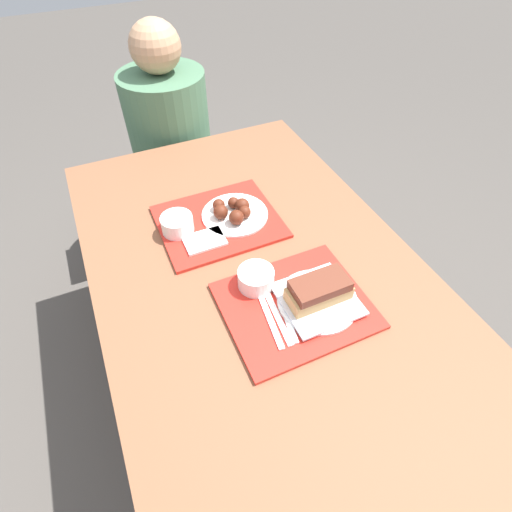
{
  "coord_description": "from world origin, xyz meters",
  "views": [
    {
      "loc": [
        -0.33,
        -0.7,
        1.64
      ],
      "look_at": [
        -0.0,
        0.03,
        0.79
      ],
      "focal_mm": 28.0,
      "sensor_mm": 36.0,
      "label": 1
    }
  ],
  "objects_px": {
    "bowl_coleslaw_near": "(256,278)",
    "brisket_sandwich_plate": "(318,295)",
    "bowl_coleslaw_far": "(177,223)",
    "wings_plate_far": "(234,212)",
    "person_seated_across": "(167,121)",
    "tray_near": "(295,305)",
    "tray_far": "(219,222)"
  },
  "relations": [
    {
      "from": "tray_far",
      "to": "person_seated_across",
      "type": "bearing_deg",
      "value": 87.6
    },
    {
      "from": "bowl_coleslaw_near",
      "to": "person_seated_across",
      "type": "distance_m",
      "value": 1.06
    },
    {
      "from": "bowl_coleslaw_far",
      "to": "wings_plate_far",
      "type": "relative_size",
      "value": 0.46
    },
    {
      "from": "tray_near",
      "to": "tray_far",
      "type": "bearing_deg",
      "value": 99.74
    },
    {
      "from": "bowl_coleslaw_near",
      "to": "person_seated_across",
      "type": "height_order",
      "value": "person_seated_across"
    },
    {
      "from": "tray_near",
      "to": "person_seated_across",
      "type": "distance_m",
      "value": 1.16
    },
    {
      "from": "bowl_coleslaw_far",
      "to": "wings_plate_far",
      "type": "distance_m",
      "value": 0.19
    },
    {
      "from": "bowl_coleslaw_near",
      "to": "wings_plate_far",
      "type": "bearing_deg",
      "value": 79.85
    },
    {
      "from": "bowl_coleslaw_far",
      "to": "wings_plate_far",
      "type": "height_order",
      "value": "wings_plate_far"
    },
    {
      "from": "tray_near",
      "to": "bowl_coleslaw_near",
      "type": "xyz_separation_m",
      "value": [
        -0.07,
        0.11,
        0.04
      ]
    },
    {
      "from": "tray_near",
      "to": "bowl_coleslaw_far",
      "type": "distance_m",
      "value": 0.46
    },
    {
      "from": "wings_plate_far",
      "to": "person_seated_across",
      "type": "xyz_separation_m",
      "value": [
        -0.02,
        0.76,
        -0.04
      ]
    },
    {
      "from": "person_seated_across",
      "to": "bowl_coleslaw_near",
      "type": "bearing_deg",
      "value": -91.73
    },
    {
      "from": "tray_near",
      "to": "bowl_coleslaw_near",
      "type": "height_order",
      "value": "bowl_coleslaw_near"
    },
    {
      "from": "wings_plate_far",
      "to": "brisket_sandwich_plate",
      "type": "bearing_deg",
      "value": -79.97
    },
    {
      "from": "bowl_coleslaw_far",
      "to": "person_seated_across",
      "type": "relative_size",
      "value": 0.14
    },
    {
      "from": "bowl_coleslaw_near",
      "to": "brisket_sandwich_plate",
      "type": "height_order",
      "value": "brisket_sandwich_plate"
    },
    {
      "from": "bowl_coleslaw_near",
      "to": "person_seated_across",
      "type": "bearing_deg",
      "value": 88.27
    },
    {
      "from": "bowl_coleslaw_near",
      "to": "brisket_sandwich_plate",
      "type": "bearing_deg",
      "value": -43.79
    },
    {
      "from": "bowl_coleslaw_far",
      "to": "person_seated_across",
      "type": "distance_m",
      "value": 0.77
    },
    {
      "from": "bowl_coleslaw_far",
      "to": "brisket_sandwich_plate",
      "type": "bearing_deg",
      "value": -58.62
    },
    {
      "from": "brisket_sandwich_plate",
      "to": "wings_plate_far",
      "type": "height_order",
      "value": "brisket_sandwich_plate"
    },
    {
      "from": "tray_near",
      "to": "tray_far",
      "type": "height_order",
      "value": "same"
    },
    {
      "from": "tray_near",
      "to": "brisket_sandwich_plate",
      "type": "relative_size",
      "value": 1.75
    },
    {
      "from": "brisket_sandwich_plate",
      "to": "wings_plate_far",
      "type": "bearing_deg",
      "value": 100.03
    },
    {
      "from": "tray_far",
      "to": "bowl_coleslaw_near",
      "type": "bearing_deg",
      "value": -90.04
    },
    {
      "from": "person_seated_across",
      "to": "tray_near",
      "type": "bearing_deg",
      "value": -88.13
    },
    {
      "from": "wings_plate_far",
      "to": "bowl_coleslaw_far",
      "type": "bearing_deg",
      "value": 176.97
    },
    {
      "from": "wings_plate_far",
      "to": "tray_near",
      "type": "bearing_deg",
      "value": -87.65
    },
    {
      "from": "tray_near",
      "to": "person_seated_across",
      "type": "xyz_separation_m",
      "value": [
        -0.04,
        1.16,
        -0.02
      ]
    },
    {
      "from": "wings_plate_far",
      "to": "person_seated_across",
      "type": "bearing_deg",
      "value": 91.61
    },
    {
      "from": "brisket_sandwich_plate",
      "to": "wings_plate_far",
      "type": "relative_size",
      "value": 1.0
    }
  ]
}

